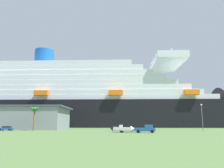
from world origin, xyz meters
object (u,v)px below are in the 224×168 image
palm_tree (35,112)px  small_boat_on_trailer (125,129)px  street_lamp (202,114)px  parked_car_black_coupe (117,128)px  cruise_ship (82,102)px  parked_car_blue_suv (6,128)px  pickup_truck (146,129)px

palm_tree → small_boat_on_trailer: bearing=-26.1°
palm_tree → street_lamp: (57.83, -3.52, -0.83)m
palm_tree → parked_car_black_coupe: (29.32, 4.59, -5.74)m
cruise_ship → street_lamp: bearing=-52.4°
street_lamp → parked_car_blue_suv: bearing=177.4°
street_lamp → parked_car_black_coupe: bearing=164.1°
cruise_ship → pickup_truck: bearing=-68.9°
palm_tree → parked_car_black_coupe: size_ratio=1.75×
cruise_ship → palm_tree: 64.39m
pickup_truck → street_lamp: bearing=32.9°
pickup_truck → palm_tree: palm_tree is taller
parked_car_black_coupe → street_lamp: bearing=-15.9°
cruise_ship → small_boat_on_trailer: cruise_ship is taller
pickup_truck → cruise_ship: bearing=111.1°
cruise_ship → pickup_truck: 87.19m
parked_car_black_coupe → cruise_ship: bearing=111.3°
street_lamp → parked_car_blue_suv: size_ratio=1.85×
cruise_ship → pickup_truck: cruise_ship is taller
small_boat_on_trailer → street_lamp: bearing=24.6°
cruise_ship → parked_car_black_coupe: bearing=-68.7°
street_lamp → parked_car_black_coupe: size_ratio=1.87×
street_lamp → parked_car_black_coupe: 30.04m
pickup_truck → parked_car_black_coupe: 22.81m
small_boat_on_trailer → street_lamp: size_ratio=0.79×
pickup_truck → palm_tree: 41.29m
cruise_ship → street_lamp: (51.40, -66.86, -10.45)m
parked_car_blue_suv → palm_tree: bearing=3.1°
palm_tree → parked_car_black_coupe: bearing=8.9°
small_boat_on_trailer → pickup_truck: bearing=-12.4°
pickup_truck → small_boat_on_trailer: (-5.70, 1.25, -0.08)m
cruise_ship → street_lamp: size_ratio=24.48×
small_boat_on_trailer → parked_car_blue_suv: (-41.12, 15.01, -0.13)m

